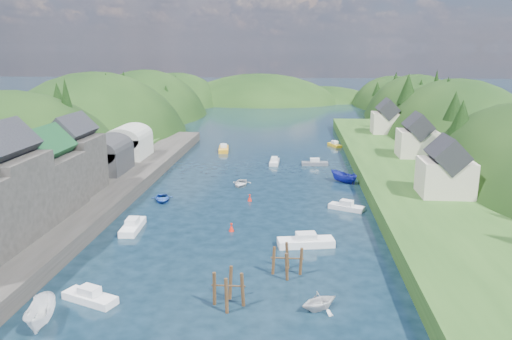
# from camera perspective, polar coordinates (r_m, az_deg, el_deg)

# --- Properties ---
(ground) EXTENTS (600.00, 600.00, 0.00)m
(ground) POSITION_cam_1_polar(r_m,az_deg,el_deg) (99.93, 1.02, 0.76)
(ground) COLOR black
(ground) RESTS_ON ground
(hillside_left) EXTENTS (44.00, 245.56, 52.00)m
(hillside_left) POSITION_cam_1_polar(r_m,az_deg,el_deg) (135.90, -17.59, 0.12)
(hillside_left) COLOR black
(hillside_left) RESTS_ON ground
(hillside_right) EXTENTS (36.00, 245.56, 48.00)m
(hillside_right) POSITION_cam_1_polar(r_m,az_deg,el_deg) (131.66, 21.68, -0.36)
(hillside_right) COLOR black
(hillside_right) RESTS_ON ground
(far_hills) EXTENTS (103.00, 68.00, 44.00)m
(far_hills) POSITION_cam_1_polar(r_m,az_deg,el_deg) (223.73, 3.34, 5.16)
(far_hills) COLOR black
(far_hills) RESTS_ON ground
(hill_trees) EXTENTS (91.84, 147.29, 12.10)m
(hill_trees) POSITION_cam_1_polar(r_m,az_deg,el_deg) (112.75, 1.91, 7.98)
(hill_trees) COLOR black
(hill_trees) RESTS_ON ground
(quay_left) EXTENTS (12.00, 110.00, 2.00)m
(quay_left) POSITION_cam_1_polar(r_m,az_deg,el_deg) (76.67, -18.72, -3.25)
(quay_left) COLOR #2D2B28
(quay_left) RESTS_ON ground
(terrace_left_grass) EXTENTS (12.00, 110.00, 2.50)m
(terrace_left_grass) POSITION_cam_1_polar(r_m,az_deg,el_deg) (79.61, -23.37, -2.86)
(terrace_left_grass) COLOR #234719
(terrace_left_grass) RESTS_ON ground
(quayside_buildings) EXTENTS (8.00, 35.84, 12.90)m
(quayside_buildings) POSITION_cam_1_polar(r_m,az_deg,el_deg) (64.31, -25.48, -1.44)
(quayside_buildings) COLOR #2D2B28
(quayside_buildings) RESTS_ON quay_left
(boat_sheds) EXTENTS (7.00, 21.00, 7.50)m
(boat_sheds) POSITION_cam_1_polar(r_m,az_deg,el_deg) (93.55, -15.53, 2.66)
(boat_sheds) COLOR #2D2D30
(boat_sheds) RESTS_ON quay_left
(terrace_right) EXTENTS (16.00, 120.00, 2.40)m
(terrace_right) POSITION_cam_1_polar(r_m,az_deg,el_deg) (91.71, 16.40, -0.22)
(terrace_right) COLOR #234719
(terrace_right) RESTS_ON ground
(right_bank_cottages) EXTENTS (9.00, 59.24, 8.41)m
(right_bank_cottages) POSITION_cam_1_polar(r_m,az_deg,el_deg) (99.40, 17.33, 3.50)
(right_bank_cottages) COLOR beige
(right_bank_cottages) RESTS_ON terrace_right
(piling_cluster_near) EXTENTS (3.05, 2.86, 3.82)m
(piling_cluster_near) POSITION_cam_1_polar(r_m,az_deg,el_deg) (45.76, -3.16, -13.73)
(piling_cluster_near) COLOR #382314
(piling_cluster_near) RESTS_ON ground
(piling_cluster_far) EXTENTS (3.34, 3.10, 3.52)m
(piling_cluster_far) POSITION_cam_1_polar(r_m,az_deg,el_deg) (51.62, 3.57, -10.59)
(piling_cluster_far) COLOR #382314
(piling_cluster_far) RESTS_ON ground
(channel_buoy_near) EXTENTS (0.70, 0.70, 1.10)m
(channel_buoy_near) POSITION_cam_1_polar(r_m,az_deg,el_deg) (63.28, -2.82, -6.58)
(channel_buoy_near) COLOR #B6190E
(channel_buoy_near) RESTS_ON ground
(channel_buoy_far) EXTENTS (0.70, 0.70, 1.10)m
(channel_buoy_far) POSITION_cam_1_polar(r_m,az_deg,el_deg) (75.32, -0.72, -3.22)
(channel_buoy_far) COLOR #B6190E
(channel_buoy_far) RESTS_ON ground
(moored_boats) EXTENTS (33.43, 85.71, 2.09)m
(moored_boats) POSITION_cam_1_polar(r_m,az_deg,el_deg) (71.18, -1.06, -4.13)
(moored_boats) COLOR #1B2397
(moored_boats) RESTS_ON ground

